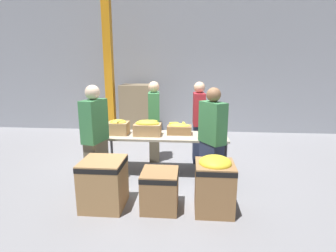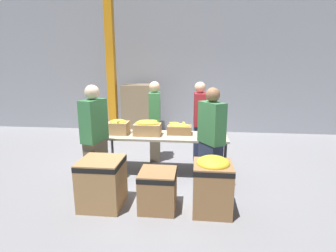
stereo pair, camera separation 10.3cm
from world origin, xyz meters
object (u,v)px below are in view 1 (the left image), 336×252
Objects in this scene: banana_box_2 at (179,129)px; support_pillar at (109,66)px; volunteer_0 at (199,123)px; donation_bin_2 at (214,182)px; banana_box_1 at (147,128)px; donation_bin_1 at (160,188)px; volunteer_3 at (95,139)px; banana_box_0 at (118,127)px; volunteer_1 at (212,140)px; banana_box_3 at (211,128)px; donation_bin_0 at (104,182)px; pallet_stack_0 at (138,111)px; sorting_table at (164,138)px; volunteer_2 at (154,122)px.

support_pillar is (-1.97, 2.20, 1.15)m from banana_box_2.
support_pillar is at bearing -126.88° from volunteer_0.
banana_box_1 is at bearing 132.14° from donation_bin_2.
banana_box_1 is 0.86× the size of donation_bin_1.
banana_box_1 is 1.01m from volunteer_3.
support_pillar reaches higher than banana_box_1.
volunteer_0 is at bearing 25.09° from banana_box_0.
banana_box_2 is 0.27× the size of volunteer_1.
banana_box_2 is 1.01× the size of banana_box_3.
pallet_stack_0 is at bearing 94.03° from donation_bin_0.
sorting_table is 0.97m from volunteer_0.
support_pillar is 1.47m from pallet_stack_0.
volunteer_3 is at bearing -103.56° from banana_box_0.
banana_box_3 is 1.34m from volunteer_2.
volunteer_1 is (1.69, -0.59, -0.05)m from banana_box_0.
sorting_table is at bearing 19.41° from volunteer_1.
volunteer_1 is (1.13, -0.56, -0.06)m from banana_box_1.
banana_box_0 is at bearing 36.34° from volunteer_1.
support_pillar reaches higher than pallet_stack_0.
sorting_table is at bearing 60.00° from donation_bin_0.
donation_bin_2 is at bearing -47.86° from banana_box_1.
banana_box_0 reaches higher than banana_box_2.
banana_box_3 is at bearing 14.74° from volunteer_0.
donation_bin_0 is at bearing 79.18° from volunteer_1.
banana_box_3 is at bearing -5.87° from banana_box_2.
pallet_stack_0 reaches higher than banana_box_3.
banana_box_2 reaches higher than donation_bin_0.
pallet_stack_0 reaches higher than banana_box_1.
banana_box_3 is (1.73, 0.04, 0.01)m from banana_box_0.
volunteer_0 is 0.94m from volunteer_2.
donation_bin_0 is 0.48× the size of pallet_stack_0.
banana_box_1 is at bearing -170.41° from sorting_table.
volunteer_2 is (-1.15, 0.69, -0.06)m from banana_box_3.
sorting_table is at bearing 122.46° from donation_bin_2.
volunteer_2 is 2.11m from donation_bin_0.
volunteer_1 reaches higher than banana_box_3.
donation_bin_2 is at bearing 0.00° from donation_bin_1.
banana_box_1 is 0.76m from volunteer_2.
volunteer_2 is (0.58, 0.73, -0.05)m from banana_box_0.
volunteer_1 reaches higher than donation_bin_0.
banana_box_3 is (0.59, -0.06, 0.05)m from banana_box_2.
banana_box_3 is 0.26× the size of volunteer_1.
donation_bin_2 is (1.13, -1.25, -0.46)m from banana_box_1.
volunteer_3 is at bearing 59.76° from volunteer_1.
volunteer_0 is 2.15m from donation_bin_1.
volunteer_0 is 1.00× the size of volunteer_2.
volunteer_2 is (-1.11, 1.32, 0.00)m from volunteer_1.
volunteer_0 is (1.52, 0.71, -0.05)m from banana_box_0.
banana_box_3 is (0.87, 0.02, 0.21)m from sorting_table.
donation_bin_0 is at bearing -109.71° from banana_box_1.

